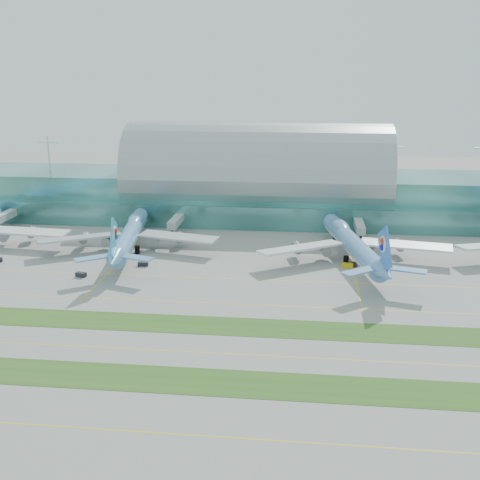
# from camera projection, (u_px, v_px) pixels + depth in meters

# --- Properties ---
(ground) EXTENTS (700.00, 700.00, 0.00)m
(ground) POSITION_uv_depth(u_px,v_px,m) (217.00, 329.00, 158.00)
(ground) COLOR gray
(ground) RESTS_ON ground
(terminal) EXTENTS (340.00, 69.10, 36.00)m
(terminal) POSITION_uv_depth(u_px,v_px,m) (258.00, 186.00, 277.41)
(terminal) COLOR #3D7A75
(terminal) RESTS_ON ground
(grass_strip_near) EXTENTS (420.00, 12.00, 0.08)m
(grass_strip_near) POSITION_uv_depth(u_px,v_px,m) (198.00, 381.00, 131.19)
(grass_strip_near) COLOR #2D591E
(grass_strip_near) RESTS_ON ground
(grass_strip_far) EXTENTS (420.00, 12.00, 0.08)m
(grass_strip_far) POSITION_uv_depth(u_px,v_px,m) (218.00, 326.00, 159.90)
(grass_strip_far) COLOR #2D591E
(grass_strip_far) RESTS_ON ground
(taxiline_a) EXTENTS (420.00, 0.35, 0.01)m
(taxiline_a) POSITION_uv_depth(u_px,v_px,m) (179.00, 434.00, 112.06)
(taxiline_a) COLOR yellow
(taxiline_a) RESTS_ON ground
(taxiline_b) EXTENTS (420.00, 0.35, 0.01)m
(taxiline_b) POSITION_uv_depth(u_px,v_px,m) (208.00, 353.00, 144.60)
(taxiline_b) COLOR yellow
(taxiline_b) RESTS_ON ground
(taxiline_c) EXTENTS (420.00, 0.35, 0.01)m
(taxiline_c) POSITION_uv_depth(u_px,v_px,m) (226.00, 304.00, 175.22)
(taxiline_c) COLOR yellow
(taxiline_c) RESTS_ON ground
(taxiline_d) EXTENTS (420.00, 0.35, 0.01)m
(taxiline_d) POSITION_uv_depth(u_px,v_px,m) (235.00, 279.00, 196.28)
(taxiline_d) COLOR yellow
(taxiline_d) RESTS_ON ground
(airliner_b) EXTENTS (67.04, 76.73, 21.15)m
(airliner_b) POSITION_uv_depth(u_px,v_px,m) (130.00, 234.00, 225.82)
(airliner_b) COLOR #5E9CD0
(airliner_b) RESTS_ON ground
(airliner_c) EXTENTS (68.52, 78.77, 21.82)m
(airliner_c) POSITION_uv_depth(u_px,v_px,m) (352.00, 242.00, 213.59)
(airliner_c) COLOR #5B8DC8
(airliner_c) RESTS_ON ground
(gse_c) EXTENTS (3.79, 2.54, 1.49)m
(gse_c) POSITION_uv_depth(u_px,v_px,m) (81.00, 275.00, 198.08)
(gse_c) COLOR black
(gse_c) RESTS_ON ground
(gse_d) EXTENTS (3.69, 2.02, 1.46)m
(gse_d) POSITION_uv_depth(u_px,v_px,m) (143.00, 264.00, 209.05)
(gse_d) COLOR black
(gse_d) RESTS_ON ground
(gse_e) EXTENTS (4.00, 2.16, 1.55)m
(gse_e) POSITION_uv_depth(u_px,v_px,m) (347.00, 265.00, 207.27)
(gse_e) COLOR gold
(gse_e) RESTS_ON ground
(gse_f) EXTENTS (3.34, 2.24, 1.49)m
(gse_f) POSITION_uv_depth(u_px,v_px,m) (352.00, 264.00, 208.66)
(gse_f) COLOR black
(gse_f) RESTS_ON ground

